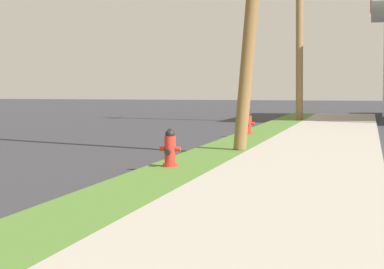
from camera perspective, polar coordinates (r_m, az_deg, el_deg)
fire_hydrant_second at (r=14.27m, az=-1.74°, el=-1.23°), size 0.42×0.38×0.74m
fire_hydrant_third at (r=23.76m, az=4.43°, el=0.82°), size 0.42×0.37×0.74m
utility_pole_background at (r=33.15m, az=8.43°, el=9.03°), size 0.36×2.02×9.00m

